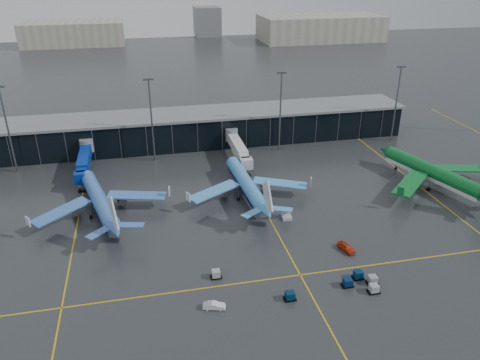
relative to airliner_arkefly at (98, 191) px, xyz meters
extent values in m
plane|color=#282B2D|center=(29.85, -19.40, -5.96)|extent=(600.00, 600.00, 0.00)
cube|color=black|center=(29.85, 42.60, -0.96)|extent=(140.00, 16.00, 10.00)
cube|color=slate|center=(29.85, 42.60, 4.34)|extent=(142.00, 17.00, 0.80)
cylinder|color=#595B60|center=(-5.15, 34.10, -0.76)|extent=(4.00, 4.00, 4.00)
cube|color=navy|center=(-5.15, 20.60, -1.56)|extent=(3.00, 24.00, 3.00)
cylinder|color=#595B60|center=(-5.15, 13.10, -4.66)|extent=(1.00, 1.00, 2.60)
cylinder|color=#595B60|center=(39.85, 34.10, -0.76)|extent=(4.00, 4.00, 4.00)
cube|color=silver|center=(39.85, 20.60, -1.56)|extent=(3.00, 24.00, 3.00)
cylinder|color=#595B60|center=(39.85, 13.10, -4.66)|extent=(1.00, 1.00, 2.60)
cylinder|color=#595B60|center=(-25.15, 30.60, 6.54)|extent=(0.50, 0.50, 25.00)
cylinder|color=#595B60|center=(14.85, 30.60, 6.54)|extent=(0.50, 0.50, 25.00)
cube|color=#595B60|center=(14.85, 30.60, 19.24)|extent=(3.00, 0.40, 0.60)
cylinder|color=#595B60|center=(54.85, 30.60, 6.54)|extent=(0.50, 0.50, 25.00)
cube|color=#595B60|center=(54.85, 30.60, 19.24)|extent=(3.00, 0.40, 0.60)
cylinder|color=#595B60|center=(94.85, 30.60, 6.54)|extent=(0.50, 0.50, 25.00)
cube|color=#595B60|center=(94.85, 30.60, 19.24)|extent=(3.00, 0.40, 0.60)
cube|color=#B2AD99|center=(149.85, 240.60, 3.04)|extent=(90.00, 42.00, 18.00)
cube|color=#B2AD99|center=(-30.15, 260.60, 2.04)|extent=(70.00, 38.00, 16.00)
cube|color=#B2AD99|center=(69.85, 280.60, 5.04)|extent=(20.00, 20.00, 22.00)
cube|color=gold|center=(-5.15, 0.60, -5.95)|extent=(0.30, 120.00, 0.02)
cube|color=gold|center=(39.85, 0.60, -5.95)|extent=(0.30, 120.00, 0.02)
cube|color=gold|center=(84.85, 0.60, -5.95)|extent=(0.30, 120.00, 0.02)
cube|color=gold|center=(39.85, -34.40, -5.95)|extent=(220.00, 0.30, 0.02)
cube|color=black|center=(50.47, -37.86, -5.78)|extent=(2.20, 1.50, 0.36)
cube|color=#052140|center=(50.47, -37.86, -5.01)|extent=(1.60, 1.50, 1.50)
cube|color=black|center=(51.50, -42.39, -5.78)|extent=(2.20, 1.50, 0.36)
cube|color=#969A9E|center=(51.50, -42.39, -5.01)|extent=(1.60, 1.50, 1.50)
cube|color=black|center=(52.48, -39.87, -5.78)|extent=(2.20, 1.50, 0.36)
cube|color=gray|center=(52.48, -39.87, -5.01)|extent=(1.60, 1.50, 1.50)
cube|color=black|center=(35.53, -40.99, -5.78)|extent=(2.20, 1.50, 0.36)
cube|color=#052240|center=(35.53, -40.99, -5.01)|extent=(1.60, 1.50, 1.50)
cube|color=black|center=(23.41, -31.67, -5.78)|extent=(2.20, 1.50, 0.36)
cube|color=#919499|center=(23.41, -31.67, -5.01)|extent=(1.60, 1.50, 1.50)
cube|color=black|center=(47.45, -39.64, -5.78)|extent=(2.20, 1.50, 0.36)
cube|color=#051C44|center=(47.45, -39.64, -5.01)|extent=(1.60, 1.50, 1.50)
cube|color=silver|center=(43.93, -12.22, -5.56)|extent=(2.50, 3.40, 0.80)
cube|color=silver|center=(43.93, -12.22, -3.66)|extent=(1.87, 2.98, 2.29)
imported|color=#B5300D|center=(52.24, -28.33, -5.17)|extent=(3.09, 4.99, 1.58)
imported|color=white|center=(21.59, -40.42, -5.30)|extent=(4.27, 2.33, 1.33)
camera|label=1|loc=(12.05, -105.49, 50.75)|focal=35.00mm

